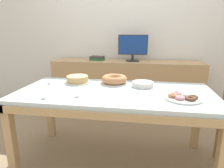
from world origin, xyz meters
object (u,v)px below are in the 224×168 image
Objects in this scene: pastry_platter at (183,97)px; cake_chocolate_round at (77,80)px; tealight_near_cakes at (77,96)px; plate_stack at (143,84)px; book_stack at (97,58)px; tealight_near_front at (49,83)px; cake_golden_bundt at (114,80)px; tealight_centre at (44,98)px; computer_monitor at (133,48)px.

cake_chocolate_round is at bearing 160.37° from pastry_platter.
tealight_near_cakes is at bearing -173.80° from pastry_platter.
plate_stack is 0.67m from tealight_near_cakes.
book_stack reaches higher than tealight_near_front.
tealight_near_front is at bearing -176.77° from plate_stack.
book_stack is 1.69m from pastry_platter.
pastry_platter is 0.45m from plate_stack.
cake_golden_bundt is 7.23× the size of tealight_centre.
computer_monitor reaches higher than plate_stack.
book_stack is 0.78× the size of cake_chocolate_round.
cake_chocolate_round is at bearing 108.14° from tealight_near_cakes.
tealight_centre is at bearing -170.59° from pastry_platter.
cake_chocolate_round reaches higher than pastry_platter.
book_stack is at bearing 124.29° from plate_stack.
cake_golden_bundt is 7.23× the size of tealight_near_cakes.
tealight_centre is (-1.10, -0.18, -0.00)m from pastry_platter.
computer_monitor reaches higher than book_stack.
computer_monitor is 1.56× the size of cake_chocolate_round.
cake_golden_bundt is at bearing 49.68° from tealight_centre.
cake_chocolate_round is at bearing 176.86° from plate_stack.
computer_monitor is 10.60× the size of tealight_centre.
tealight_near_front is (-0.95, -0.05, -0.01)m from plate_stack.
tealight_centre is at bearing -100.46° from cake_chocolate_round.
computer_monitor is 0.55m from book_stack.
plate_stack is (0.68, -0.04, -0.01)m from cake_chocolate_round.
pastry_platter is 1.43× the size of plate_stack.
plate_stack is at bearing 135.25° from pastry_platter.
tealight_centre is (-0.08, -1.52, -0.12)m from book_stack.
plate_stack is at bearing 32.85° from tealight_centre.
pastry_platter reaches higher than tealight_near_front.
computer_monitor is 10.60× the size of tealight_near_front.
tealight_centre is 1.00× the size of tealight_near_front.
cake_chocolate_round is 0.29m from tealight_near_front.
tealight_near_front is at bearing -103.19° from book_stack.
computer_monitor is at bearing -0.15° from book_stack.
plate_stack reaches higher than pastry_platter.
cake_golden_bundt is 1.38× the size of plate_stack.
cake_golden_bundt reaches higher than cake_chocolate_round.
book_stack is 0.74× the size of cake_golden_bundt.
tealight_near_cakes is at bearing -40.63° from tealight_near_front.
computer_monitor is 10.60× the size of tealight_near_cakes.
tealight_near_front is (-0.17, 0.45, 0.00)m from tealight_centre.
book_stack is 5.32× the size of tealight_near_front.
book_stack is 0.71× the size of pastry_platter.
pastry_platter is 0.86m from tealight_near_cakes.
book_stack is 1.53m from tealight_centre.
cake_golden_bundt is at bearing 10.58° from tealight_near_front.
plate_stack is (0.70, -1.02, -0.10)m from book_stack.
tealight_centre is 1.00× the size of tealight_near_cakes.
cake_golden_bundt is 7.23× the size of tealight_near_front.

